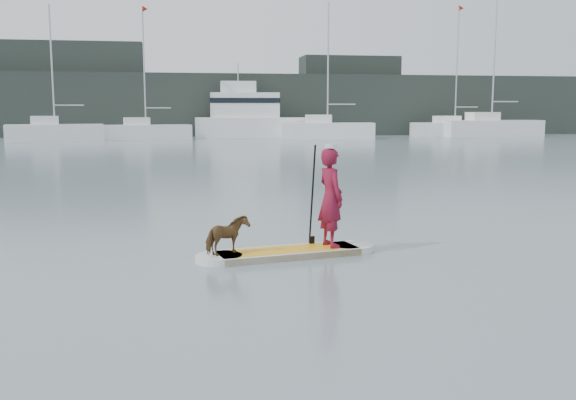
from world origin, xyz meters
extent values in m
plane|color=slate|center=(0.00, 0.00, 0.00)|extent=(140.00, 140.00, 0.00)
cube|color=#F0A716|center=(2.20, -1.17, 0.06)|extent=(2.61, 1.25, 0.12)
cylinder|color=silver|center=(0.97, -1.40, 0.06)|extent=(0.80, 0.80, 0.12)
cylinder|color=silver|center=(3.43, -0.94, 0.06)|extent=(0.80, 0.80, 0.12)
cube|color=silver|center=(2.13, -0.81, 0.06)|extent=(2.47, 0.53, 0.12)
cube|color=silver|center=(2.27, -1.53, 0.06)|extent=(2.47, 0.53, 0.12)
imported|color=maroon|center=(3.00, -1.02, 1.00)|extent=(0.57, 0.73, 1.77)
cylinder|color=silver|center=(3.00, -1.02, 1.92)|extent=(0.22, 0.22, 0.07)
imported|color=brown|center=(1.12, -1.38, 0.45)|extent=(0.84, 0.72, 0.65)
cylinder|color=black|center=(2.72, -0.76, 1.00)|extent=(0.09, 0.30, 1.89)
cube|color=black|center=(2.72, -0.76, 0.10)|extent=(0.10, 0.04, 0.32)
cube|color=white|center=(-9.67, 43.04, 0.68)|extent=(7.92, 3.86, 1.36)
cube|color=white|center=(-10.41, 42.90, 1.70)|extent=(2.41, 2.13, 0.68)
cylinder|color=#B7B7BC|center=(-9.67, 43.04, 6.13)|extent=(0.14, 0.14, 9.53)
cylinder|color=#B7B7BC|center=(-8.52, 43.25, 2.92)|extent=(2.31, 0.52, 0.10)
cube|color=white|center=(-2.46, 44.41, 0.63)|extent=(7.82, 3.36, 1.26)
cube|color=white|center=(-3.21, 44.31, 1.58)|extent=(2.32, 1.92, 0.63)
cylinder|color=#B7B7BC|center=(-2.46, 44.41, 6.13)|extent=(0.13, 0.13, 9.73)
cylinder|color=#B7B7BC|center=(-1.39, 44.56, 2.70)|extent=(2.15, 0.39, 0.09)
cone|color=#B5190B|center=(-2.24, 44.45, 10.90)|extent=(0.52, 0.56, 0.50)
cube|color=white|center=(13.20, 43.16, 0.70)|extent=(8.38, 3.91, 1.41)
cube|color=white|center=(12.41, 43.29, 1.76)|extent=(2.53, 2.18, 0.70)
cylinder|color=#B7B7BC|center=(13.20, 43.16, 6.55)|extent=(0.14, 0.14, 10.27)
cylinder|color=#B7B7BC|center=(14.40, 42.96, 3.02)|extent=(2.40, 0.50, 0.10)
cube|color=white|center=(26.68, 46.77, 0.65)|extent=(8.36, 2.97, 1.31)
cube|color=white|center=(25.86, 46.82, 1.63)|extent=(2.41, 1.85, 0.65)
cylinder|color=#B7B7BC|center=(26.68, 46.77, 6.72)|extent=(0.13, 0.13, 10.83)
cylinder|color=#B7B7BC|center=(27.79, 46.69, 2.80)|extent=(2.24, 0.24, 0.09)
cone|color=#B5190B|center=(26.91, 46.75, 12.05)|extent=(0.50, 0.55, 0.52)
cube|color=white|center=(7.41, 46.91, 0.92)|extent=(11.34, 3.86, 1.84)
cube|color=white|center=(6.28, 46.94, 2.96)|extent=(6.27, 2.99, 2.25)
cube|color=white|center=(5.72, 46.96, 4.59)|extent=(3.21, 2.02, 1.02)
cube|color=black|center=(6.28, 46.94, 3.37)|extent=(6.38, 3.07, 0.46)
cylinder|color=#B7B7BC|center=(5.72, 46.96, 5.92)|extent=(0.10, 0.10, 1.63)
cube|color=black|center=(0.00, 53.00, 3.00)|extent=(90.00, 6.00, 6.00)
cube|color=black|center=(-10.00, 54.00, 4.50)|extent=(14.00, 4.00, 9.00)
cube|color=black|center=(18.00, 54.00, 4.00)|extent=(10.00, 4.00, 8.00)
cube|color=white|center=(29.84, 45.52, 0.77)|extent=(9.55, 3.04, 1.55)
cube|color=white|center=(28.89, 45.50, 1.93)|extent=(2.70, 2.06, 0.77)
cylinder|color=#B7B7BC|center=(29.84, 45.52, 8.04)|extent=(0.15, 0.15, 12.99)
cylinder|color=#B7B7BC|center=(31.16, 45.54, 3.31)|extent=(2.65, 0.16, 0.11)
camera|label=1|loc=(0.36, -12.06, 2.56)|focal=40.00mm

